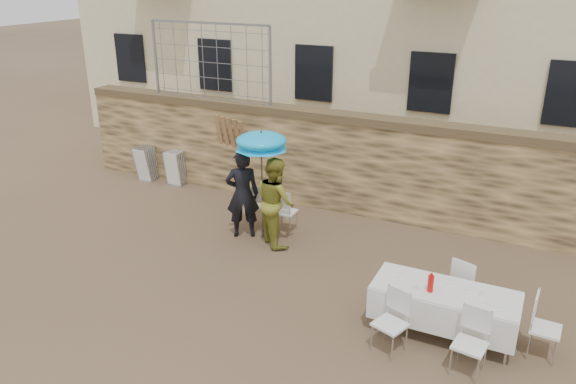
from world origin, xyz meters
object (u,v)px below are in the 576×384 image
at_px(table_chair_front_left, 390,323).
at_px(table_chair_front_right, 470,344).
at_px(woman_dress, 276,201).
at_px(umbrella, 261,144).
at_px(chair_stack_left, 151,161).
at_px(table_chair_back, 467,284).
at_px(couple_chair_left, 256,205).
at_px(chair_stack_right, 179,166).
at_px(man_suit, 242,194).
at_px(banquet_table, 445,292).
at_px(soda_bottle, 431,284).
at_px(couple_chair_right, 286,210).
at_px(table_chair_side, 546,327).

bearing_deg(table_chair_front_left, table_chair_front_right, 19.75).
relative_size(woman_dress, umbrella, 0.85).
relative_size(table_chair_front_left, chair_stack_left, 1.04).
xyz_separation_m(table_chair_back, chair_stack_left, (-8.52, 2.81, -0.02)).
xyz_separation_m(table_chair_front_left, table_chair_back, (0.80, 1.55, 0.00)).
bearing_deg(couple_chair_left, chair_stack_left, -56.74).
bearing_deg(chair_stack_right, man_suit, -33.10).
relative_size(umbrella, banquet_table, 1.01).
relative_size(soda_bottle, table_chair_back, 0.27).
bearing_deg(couple_chair_right, man_suit, 38.11).
bearing_deg(table_chair_side, table_chair_back, 63.21).
distance_m(umbrella, chair_stack_right, 4.20).
relative_size(table_chair_front_right, chair_stack_left, 1.04).
xyz_separation_m(man_suit, chair_stack_right, (-3.03, 1.97, -0.46)).
xyz_separation_m(couple_chair_right, soda_bottle, (3.49, -2.34, 0.43)).
relative_size(woman_dress, chair_stack_left, 1.96).
relative_size(man_suit, chair_stack_right, 2.01).
distance_m(table_chair_side, chair_stack_left, 10.34).
height_order(couple_chair_right, chair_stack_left, couple_chair_right).
xyz_separation_m(woman_dress, table_chair_side, (5.04, -1.54, -0.42)).
distance_m(man_suit, chair_stack_left, 4.42).
bearing_deg(table_chair_side, man_suit, 78.59).
xyz_separation_m(umbrella, couple_chair_right, (0.30, 0.45, -1.52)).
height_order(umbrella, couple_chair_left, umbrella).
height_order(soda_bottle, chair_stack_left, soda_bottle).
xyz_separation_m(woman_dress, chair_stack_left, (-4.68, 1.97, -0.44)).
relative_size(woman_dress, table_chair_side, 1.88).
relative_size(woman_dress, table_chair_front_right, 1.88).
xyz_separation_m(banquet_table, chair_stack_left, (-8.32, 3.61, -0.27)).
bearing_deg(chair_stack_left, couple_chair_left, -19.93).
height_order(woman_dress, table_chair_front_right, woman_dress).
relative_size(man_suit, woman_dress, 1.03).
relative_size(couple_chair_right, table_chair_back, 1.00).
bearing_deg(banquet_table, table_chair_front_right, -56.31).
bearing_deg(table_chair_side, couple_chair_right, 71.17).
relative_size(couple_chair_right, chair_stack_left, 1.04).
xyz_separation_m(banquet_table, table_chair_back, (0.20, 0.80, -0.25)).
height_order(table_chair_back, chair_stack_right, table_chair_back).
bearing_deg(table_chair_front_right, table_chair_side, 51.56).
bearing_deg(chair_stack_right, couple_chair_left, -25.18).
distance_m(couple_chair_left, table_chair_side, 6.16).
distance_m(table_chair_front_left, chair_stack_left, 8.87).
height_order(couple_chair_left, couple_chair_right, same).
height_order(man_suit, soda_bottle, man_suit).
distance_m(umbrella, table_chair_front_left, 4.47).
bearing_deg(chair_stack_left, man_suit, -26.68).
distance_m(couple_chair_left, table_chair_front_left, 4.80).
bearing_deg(chair_stack_right, umbrella, -28.66).
xyz_separation_m(umbrella, table_chair_side, (5.39, -1.64, -1.52)).
distance_m(man_suit, banquet_table, 4.69).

